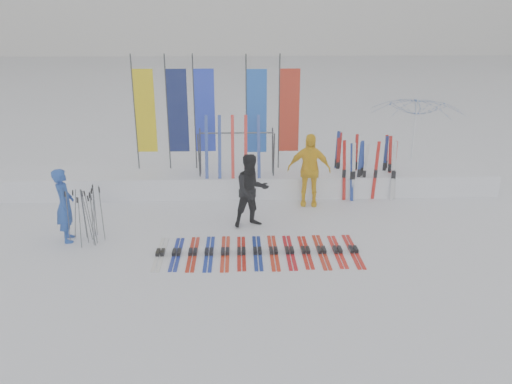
{
  "coord_description": "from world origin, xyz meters",
  "views": [
    {
      "loc": [
        -0.18,
        -8.95,
        4.67
      ],
      "look_at": [
        0.2,
        1.6,
        1.0
      ],
      "focal_mm": 35.0,
      "sensor_mm": 36.0,
      "label": 1
    }
  ],
  "objects_px": {
    "person_black": "(252,191)",
    "person_yellow": "(309,170)",
    "tent_canopy": "(414,137)",
    "ski_row": "(257,251)",
    "ski_rack": "(236,147)",
    "person_blue": "(65,205)"
  },
  "relations": [
    {
      "from": "person_black",
      "to": "tent_canopy",
      "type": "bearing_deg",
      "value": 16.89
    },
    {
      "from": "person_blue",
      "to": "ski_rack",
      "type": "height_order",
      "value": "ski_rack"
    },
    {
      "from": "person_blue",
      "to": "person_black",
      "type": "bearing_deg",
      "value": -95.76
    },
    {
      "from": "person_blue",
      "to": "person_black",
      "type": "distance_m",
      "value": 4.15
    },
    {
      "from": "ski_row",
      "to": "tent_canopy",
      "type": "bearing_deg",
      "value": 46.11
    },
    {
      "from": "person_yellow",
      "to": "ski_row",
      "type": "height_order",
      "value": "person_yellow"
    },
    {
      "from": "tent_canopy",
      "to": "ski_row",
      "type": "distance_m",
      "value": 7.29
    },
    {
      "from": "person_blue",
      "to": "tent_canopy",
      "type": "distance_m",
      "value": 10.16
    },
    {
      "from": "person_black",
      "to": "ski_rack",
      "type": "bearing_deg",
      "value": 79.94
    },
    {
      "from": "person_black",
      "to": "person_yellow",
      "type": "distance_m",
      "value": 2.07
    },
    {
      "from": "person_yellow",
      "to": "ski_rack",
      "type": "distance_m",
      "value": 2.08
    },
    {
      "from": "person_black",
      "to": "ski_row",
      "type": "height_order",
      "value": "person_black"
    },
    {
      "from": "person_black",
      "to": "ski_row",
      "type": "distance_m",
      "value": 1.71
    },
    {
      "from": "person_blue",
      "to": "tent_canopy",
      "type": "xyz_separation_m",
      "value": [
        9.16,
        4.37,
        0.43
      ]
    },
    {
      "from": "tent_canopy",
      "to": "ski_rack",
      "type": "height_order",
      "value": "tent_canopy"
    },
    {
      "from": "person_blue",
      "to": "ski_row",
      "type": "distance_m",
      "value": 4.33
    },
    {
      "from": "person_black",
      "to": "ski_rack",
      "type": "relative_size",
      "value": 0.86
    },
    {
      "from": "person_yellow",
      "to": "ski_rack",
      "type": "relative_size",
      "value": 0.94
    },
    {
      "from": "tent_canopy",
      "to": "person_blue",
      "type": "bearing_deg",
      "value": -154.47
    },
    {
      "from": "person_yellow",
      "to": "ski_rack",
      "type": "bearing_deg",
      "value": 165.01
    },
    {
      "from": "person_black",
      "to": "person_yellow",
      "type": "height_order",
      "value": "person_yellow"
    },
    {
      "from": "person_blue",
      "to": "ski_row",
      "type": "bearing_deg",
      "value": -116.09
    }
  ]
}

